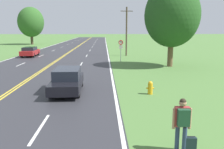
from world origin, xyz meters
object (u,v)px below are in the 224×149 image
tree_behind_sign (172,16)px  car_black_sedan_approaching (67,80)px  fire_hydrant (150,88)px  tree_left_verge (31,22)px  traffic_sign (121,45)px  suitcase (190,145)px  car_red_sedan_mid_near (30,51)px  hitchhiker_person (182,120)px

tree_behind_sign → car_black_sedan_approaching: 14.77m
fire_hydrant → tree_left_verge: (-21.86, 49.86, 5.38)m
traffic_sign → tree_left_verge: (-21.10, 34.80, 3.78)m
suitcase → tree_left_verge: bearing=24.4°
suitcase → car_black_sedan_approaching: (-5.14, 7.88, 0.50)m
suitcase → car_red_sedan_mid_near: bearing=29.3°
fire_hydrant → tree_left_verge: size_ratio=0.08×
fire_hydrant → tree_behind_sign: tree_behind_sign is taller
car_red_sedan_mid_near → hitchhiker_person: bearing=-157.3°
traffic_sign → tree_behind_sign: bearing=-37.9°
car_red_sedan_mid_near → suitcase: bearing=-156.9°
fire_hydrant → car_black_sedan_approaching: bearing=171.1°
suitcase → traffic_sign: size_ratio=0.21×
fire_hydrant → car_red_sedan_mid_near: bearing=123.0°
hitchhiker_person → traffic_sign: bearing=4.5°
traffic_sign → hitchhiker_person: bearing=-89.0°
fire_hydrant → car_red_sedan_mid_near: car_red_sedan_mid_near is taller
car_red_sedan_mid_near → traffic_sign: bearing=-117.9°
traffic_sign → car_red_sedan_mid_near: traffic_sign is taller
tree_left_verge → tree_behind_sign: (26.17, -38.74, -0.43)m
hitchhiker_person → tree_left_verge: 60.99m
tree_behind_sign → car_red_sedan_mid_near: bearing=150.9°
fire_hydrant → car_black_sedan_approaching: car_black_sedan_approaching is taller
tree_behind_sign → fire_hydrant: bearing=-111.2°
suitcase → tree_left_verge: 61.20m
tree_left_verge → tree_behind_sign: bearing=-56.0°
hitchhiker_person → fire_hydrant: bearing=0.6°
car_black_sedan_approaching → car_red_sedan_mid_near: 22.08m
tree_left_verge → suitcase: bearing=-69.1°
traffic_sign → tree_left_verge: tree_left_verge is taller
car_red_sedan_mid_near → fire_hydrant: bearing=-149.7°
tree_behind_sign → tree_left_verge: bearing=124.0°
hitchhiker_person → traffic_sign: (-0.40, 22.08, 0.92)m
tree_behind_sign → car_black_sedan_approaching: (-9.52, -10.31, -4.61)m
suitcase → tree_behind_sign: (4.38, 18.18, 5.11)m
car_black_sedan_approaching → tree_behind_sign: bearing=135.8°
hitchhiker_person → fire_hydrant: 7.06m
fire_hydrant → car_red_sedan_mid_near: (-13.74, 21.18, 0.33)m
traffic_sign → tree_left_verge: 40.87m
suitcase → fire_hydrant: bearing=2.9°
tree_behind_sign → car_red_sedan_mid_near: (-18.05, 10.06, -4.62)m
tree_left_verge → car_red_sedan_mid_near: (8.12, -28.68, -5.05)m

